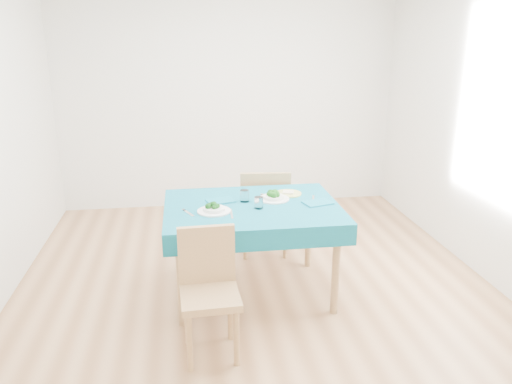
{
  "coord_description": "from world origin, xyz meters",
  "views": [
    {
      "loc": [
        -0.54,
        -3.71,
        2.04
      ],
      "look_at": [
        0.0,
        0.0,
        0.85
      ],
      "focal_mm": 35.0,
      "sensor_mm": 36.0,
      "label": 1
    }
  ],
  "objects": [
    {
      "name": "napkin_far",
      "position": [
        0.48,
        -0.08,
        0.76
      ],
      "size": [
        0.25,
        0.21,
        0.01
      ],
      "primitive_type": "cube",
      "rotation": [
        0.0,
        0.0,
        0.28
      ],
      "color": "#0E637A",
      "rests_on": "table"
    },
    {
      "name": "chair_far",
      "position": [
        0.19,
        0.76,
        0.57
      ],
      "size": [
        0.51,
        0.55,
        1.14
      ],
      "primitive_type": "cube",
      "rotation": [
        0.0,
        0.0,
        3.04
      ],
      "color": "#9B7549",
      "rests_on": "ground"
    },
    {
      "name": "bread_slice",
      "position": [
        0.3,
        0.19,
        0.78
      ],
      "size": [
        0.11,
        0.11,
        0.01
      ],
      "primitive_type": "cube",
      "rotation": [
        0.0,
        0.0,
        -0.29
      ],
      "color": "beige",
      "rests_on": "side_plate"
    },
    {
      "name": "fork_far",
      "position": [
        0.08,
        0.11,
        0.76
      ],
      "size": [
        0.03,
        0.2,
        0.0
      ],
      "primitive_type": "cube",
      "rotation": [
        0.0,
        0.0,
        -0.04
      ],
      "color": "silver",
      "rests_on": "table"
    },
    {
      "name": "knife_far",
      "position": [
        0.47,
        0.01,
        0.76
      ],
      "size": [
        0.08,
        0.22,
        0.0
      ],
      "primitive_type": "cube",
      "rotation": [
        0.0,
        0.0,
        -0.27
      ],
      "color": "silver",
      "rests_on": "table"
    },
    {
      "name": "fork_near",
      "position": [
        -0.54,
        -0.16,
        0.76
      ],
      "size": [
        0.09,
        0.17,
        0.0
      ],
      "primitive_type": "cube",
      "rotation": [
        0.0,
        0.0,
        0.42
      ],
      "color": "silver",
      "rests_on": "table"
    },
    {
      "name": "napkin_near",
      "position": [
        -0.28,
        0.08,
        0.76
      ],
      "size": [
        0.25,
        0.2,
        0.01
      ],
      "primitive_type": "cube",
      "rotation": [
        0.0,
        0.0,
        0.28
      ],
      "color": "#0E637A",
      "rests_on": "table"
    },
    {
      "name": "table",
      "position": [
        -0.04,
        -0.05,
        0.38
      ],
      "size": [
        1.36,
        1.04,
        0.76
      ],
      "primitive_type": "cube",
      "color": "#0A586E",
      "rests_on": "ground"
    },
    {
      "name": "bowl_near",
      "position": [
        -0.34,
        -0.16,
        0.8
      ],
      "size": [
        0.25,
        0.25,
        0.08
      ],
      "primitive_type": null,
      "color": "white",
      "rests_on": "table"
    },
    {
      "name": "chair_near",
      "position": [
        -0.42,
        -0.85,
        0.47
      ],
      "size": [
        0.39,
        0.43,
        0.94
      ],
      "primitive_type": "cube",
      "rotation": [
        0.0,
        0.0,
        0.04
      ],
      "color": "#9B7549",
      "rests_on": "ground"
    },
    {
      "name": "tumbler_side",
      "position": [
        0.0,
        -0.13,
        0.8
      ],
      "size": [
        0.07,
        0.07,
        0.09
      ],
      "primitive_type": "cylinder",
      "color": "white",
      "rests_on": "table"
    },
    {
      "name": "bowl_far",
      "position": [
        0.15,
        0.06,
        0.8
      ],
      "size": [
        0.26,
        0.26,
        0.08
      ],
      "primitive_type": null,
      "color": "white",
      "rests_on": "table"
    },
    {
      "name": "tumbler_center",
      "position": [
        -0.09,
        0.05,
        0.81
      ],
      "size": [
        0.07,
        0.07,
        0.09
      ],
      "primitive_type": "cylinder",
      "color": "white",
      "rests_on": "table"
    },
    {
      "name": "knife_near",
      "position": [
        -0.22,
        -0.23,
        0.76
      ],
      "size": [
        0.02,
        0.21,
        0.0
      ],
      "primitive_type": "cube",
      "rotation": [
        0.0,
        0.0,
        -0.04
      ],
      "color": "silver",
      "rests_on": "table"
    },
    {
      "name": "room_shell",
      "position": [
        0.0,
        0.0,
        1.35
      ],
      "size": [
        4.02,
        4.52,
        2.73
      ],
      "color": "#90613C",
      "rests_on": "ground"
    },
    {
      "name": "side_plate",
      "position": [
        0.3,
        0.19,
        0.76
      ],
      "size": [
        0.22,
        0.22,
        0.01
      ],
      "primitive_type": "cylinder",
      "color": "#C4CB63",
      "rests_on": "table"
    }
  ]
}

